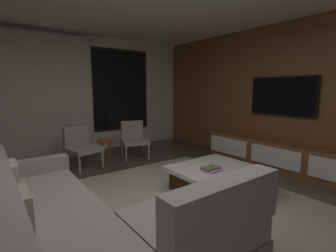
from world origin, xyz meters
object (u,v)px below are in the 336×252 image
object	(u,v)px
sectional_couch	(87,225)
media_console	(283,157)
mounted_tv	(282,96)
coffee_table	(218,180)
side_stool	(105,143)
accent_chair_by_curtain	(81,145)
accent_chair_near_window	(134,137)
book_stack_on_coffee_table	(211,169)

from	to	relation	value
sectional_couch	media_console	distance (m)	3.65
mounted_tv	coffee_table	bearing A→B (deg)	-175.66
sectional_couch	side_stool	size ratio (longest dim) A/B	5.43
accent_chair_by_curtain	media_console	size ratio (longest dim) A/B	0.25
mounted_tv	accent_chair_by_curtain	bearing A→B (deg)	143.99
sectional_couch	accent_chair_by_curtain	bearing A→B (deg)	73.54
sectional_couch	accent_chair_near_window	world-z (taller)	sectional_couch
side_stool	media_console	world-z (taller)	media_console
side_stool	accent_chair_by_curtain	bearing A→B (deg)	-170.13
media_console	coffee_table	bearing A→B (deg)	178.08
sectional_couch	accent_chair_by_curtain	world-z (taller)	sectional_couch
accent_chair_by_curtain	side_stool	distance (m)	0.52
book_stack_on_coffee_table	accent_chair_by_curtain	bearing A→B (deg)	113.73
mounted_tv	sectional_couch	bearing A→B (deg)	-174.53
side_stool	sectional_couch	bearing A→B (deg)	-115.41
coffee_table	accent_chair_by_curtain	xyz separation A→B (m)	(-1.20, 2.36, 0.25)
sectional_couch	accent_chair_by_curtain	xyz separation A→B (m)	(0.77, 2.59, 0.14)
book_stack_on_coffee_table	accent_chair_near_window	size ratio (longest dim) A/B	0.32
accent_chair_by_curtain	sectional_couch	bearing A→B (deg)	-106.46
coffee_table	sectional_couch	bearing A→B (deg)	-173.46
side_stool	mounted_tv	xyz separation A→B (m)	(2.55, -2.31, 0.98)
accent_chair_near_window	accent_chair_by_curtain	bearing A→B (deg)	-178.40
sectional_couch	coffee_table	xyz separation A→B (m)	(1.96, 0.22, -0.10)
sectional_couch	mounted_tv	bearing A→B (deg)	5.47
coffee_table	accent_chair_near_window	xyz separation A→B (m)	(-0.04, 2.40, 0.25)
sectional_couch	book_stack_on_coffee_table	bearing A→B (deg)	6.86
coffee_table	book_stack_on_coffee_table	size ratio (longest dim) A/B	4.59
sectional_couch	coffee_table	distance (m)	1.98
media_console	mounted_tv	world-z (taller)	mounted_tv
media_console	mounted_tv	bearing A→B (deg)	47.57
media_console	sectional_couch	bearing A→B (deg)	-177.36
accent_chair_by_curtain	media_console	xyz separation A→B (m)	(2.88, -2.42, -0.18)
accent_chair_near_window	media_console	bearing A→B (deg)	-54.93
sectional_couch	accent_chair_near_window	size ratio (longest dim) A/B	3.21
book_stack_on_coffee_table	media_console	world-z (taller)	media_console
sectional_couch	mounted_tv	distance (m)	3.98
coffee_table	mounted_tv	distance (m)	2.20
accent_chair_near_window	sectional_couch	bearing A→B (deg)	-126.23
book_stack_on_coffee_table	side_stool	size ratio (longest dim) A/B	0.55
book_stack_on_coffee_table	mounted_tv	xyz separation A→B (m)	(2.02, 0.15, 0.96)
coffee_table	media_console	size ratio (longest dim) A/B	0.37
media_console	accent_chair_by_curtain	bearing A→B (deg)	139.93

